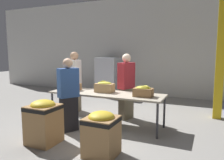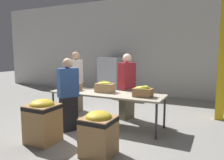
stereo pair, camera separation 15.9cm
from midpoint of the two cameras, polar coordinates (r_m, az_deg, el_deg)
ground_plane at (r=5.50m, az=-0.64°, el=-11.53°), size 30.00×30.00×0.00m
wall_back at (r=9.04m, az=11.19°, el=8.61°), size 16.00×0.08×4.00m
sorting_table at (r=5.30m, az=-0.65°, el=-3.88°), size 2.80×0.86×0.79m
banana_box_0 at (r=5.74m, az=-9.60°, el=-1.38°), size 0.45×0.31×0.25m
banana_box_1 at (r=5.36m, az=-1.06°, el=-1.77°), size 0.45×0.27×0.29m
banana_box_2 at (r=4.88m, az=9.00°, el=-2.93°), size 0.41×0.28×0.26m
volunteer_0 at (r=5.77m, az=4.71°, el=-1.82°), size 0.36×0.51×1.73m
volunteer_1 at (r=4.98m, az=-10.45°, el=-3.92°), size 0.41×0.49×1.64m
volunteer_2 at (r=6.53m, az=-8.60°, el=-0.59°), size 0.32×0.51×1.78m
donation_bin_0 at (r=4.53m, az=-16.69°, el=-9.89°), size 0.56×0.56×0.86m
donation_bin_1 at (r=3.84m, az=-2.26°, el=-13.45°), size 0.53×0.53×0.78m
support_pillar at (r=6.35m, az=27.80°, el=8.51°), size 0.21×0.21×4.00m
pallet_stack_0 at (r=8.96m, az=0.36°, el=0.84°), size 0.93×0.93×1.55m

